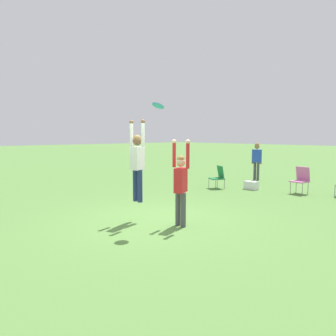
% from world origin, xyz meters
% --- Properties ---
extents(ground_plane, '(120.00, 120.00, 0.00)m').
position_xyz_m(ground_plane, '(0.00, 0.00, 0.00)').
color(ground_plane, '#56843D').
extents(person_jumping, '(0.55, 0.45, 1.96)m').
position_xyz_m(person_jumping, '(-0.26, -0.35, 1.51)').
color(person_jumping, navy).
rests_on(person_jumping, ground_plane).
extents(person_defending, '(0.54, 0.43, 1.99)m').
position_xyz_m(person_defending, '(0.74, 0.12, 1.04)').
color(person_defending, '#4C4C51').
rests_on(person_defending, ground_plane).
extents(frisbee, '(0.27, 0.25, 0.13)m').
position_xyz_m(frisbee, '(0.45, -0.30, 2.73)').
color(frisbee, '#2D9EDB').
extents(camping_chair_0, '(0.58, 0.63, 0.95)m').
position_xyz_m(camping_chair_0, '(0.67, 6.23, 0.55)').
color(camping_chair_0, gray).
rests_on(camping_chair_0, ground_plane).
extents(camping_chair_1, '(0.68, 0.74, 0.88)m').
position_xyz_m(camping_chair_1, '(-2.05, 4.98, 0.50)').
color(camping_chair_1, gray).
rests_on(camping_chair_1, ground_plane).
extents(person_spectator_near, '(0.53, 0.30, 1.72)m').
position_xyz_m(person_spectator_near, '(-2.31, 8.06, 1.03)').
color(person_spectator_near, '#4C4C51').
rests_on(person_spectator_near, ground_plane).
extents(cooler_box, '(0.51, 0.31, 0.31)m').
position_xyz_m(cooler_box, '(-1.02, 5.68, 0.16)').
color(cooler_box, white).
rests_on(cooler_box, ground_plane).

